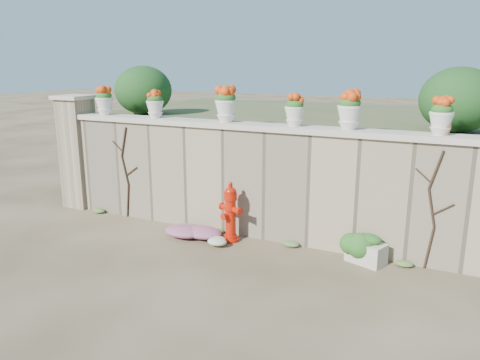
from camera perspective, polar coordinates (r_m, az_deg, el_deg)
The scene contains 21 objects.
ground at distance 7.54m, azimuth -5.00°, elevation -10.75°, with size 80.00×80.00×0.00m, color #483724.
stone_wall at distance 8.71m, azimuth 0.90°, elevation -0.27°, with size 8.00×0.40×2.00m, color #998466.
wall_cap at distance 8.51m, azimuth 0.93°, elevation 6.60°, with size 8.10×0.52×0.10m, color beige.
gate_pillar at distance 11.02m, azimuth -19.10°, elevation 3.37°, with size 0.72×0.72×2.48m.
raised_fill at distance 11.62m, azimuth 7.58°, elevation 3.26°, with size 9.00×6.00×2.00m, color #384C23.
back_shrub_left at distance 11.15m, azimuth -11.70°, elevation 10.67°, with size 1.30×1.30×1.10m, color #143814.
back_shrub_right at distance 8.88m, azimuth 25.11°, elevation 8.85°, with size 1.30×1.30×1.10m, color #143814.
vine_left at distance 9.93m, azimuth -13.78°, elevation 1.07°, with size 0.60×0.04×1.91m.
vine_right at distance 7.75m, azimuth 22.39°, elevation -3.26°, with size 0.60×0.04×1.91m.
fire_hydrant at distance 8.44m, azimuth -1.18°, elevation -3.89°, with size 0.48×0.34×1.10m.
planter_box at distance 7.91m, azimuth 15.15°, elevation -8.15°, with size 0.68×0.53×0.50m.
green_shrub at distance 7.89m, azimuth 13.80°, elevation -7.44°, with size 0.67×0.60×0.64m, color #1E5119.
magenta_clump at distance 8.75m, azimuth -5.77°, elevation -6.21°, with size 1.00×0.66×0.27m, color #D22AA2.
white_flowers at distance 8.33m, azimuth -2.34°, elevation -7.45°, with size 0.57×0.45×0.20m, color white.
urn_pot_0 at distance 10.30m, azimuth -16.20°, elevation 9.23°, with size 0.37×0.37×0.58m.
urn_pot_1 at distance 9.50m, azimuth -10.33°, elevation 9.08°, with size 0.34×0.34×0.54m.
urn_pot_2 at distance 8.66m, azimuth -1.71°, elevation 9.18°, with size 0.41×0.41×0.64m.
urn_pot_3 at distance 8.14m, azimuth 6.69°, elevation 8.42°, with size 0.35×0.35×0.54m.
urn_pot_4 at distance 7.88m, azimuth 13.21°, elevation 8.26°, with size 0.40×0.40×0.63m.
urn_pot_5 at distance 7.70m, azimuth 23.34°, elevation 7.11°, with size 0.36×0.36×0.56m.
terracotta_pot at distance 7.72m, azimuth 23.58°, elevation 5.92°, with size 0.22×0.22×0.26m.
Camera 1 is at (3.55, -5.85, 3.16)m, focal length 35.00 mm.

